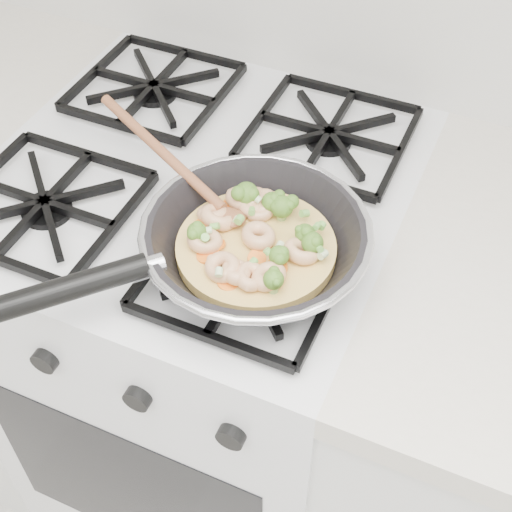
% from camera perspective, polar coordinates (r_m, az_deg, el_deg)
% --- Properties ---
extents(stove, '(0.60, 0.60, 0.92)m').
position_cam_1_polar(stove, '(1.38, -3.71, -7.57)').
color(stove, white).
rests_on(stove, ground).
extents(skillet, '(0.43, 0.39, 0.09)m').
position_cam_1_polar(skillet, '(0.88, -0.42, 1.16)').
color(skillet, black).
rests_on(skillet, stove).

